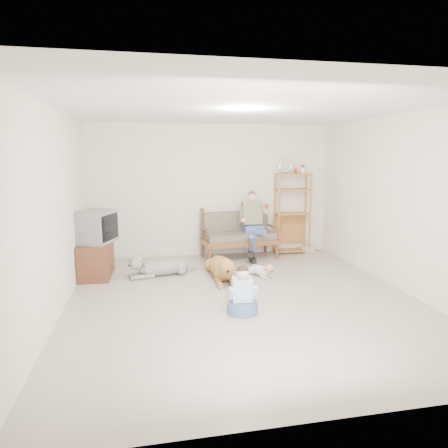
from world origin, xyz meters
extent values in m
plane|color=#BCB3A5|center=(0.00, 0.00, 0.00)|extent=(5.50, 5.50, 0.00)
plane|color=white|center=(0.00, 0.00, 2.70)|extent=(5.50, 5.50, 0.00)
plane|color=silver|center=(0.00, 2.75, 1.35)|extent=(5.00, 0.00, 5.00)
plane|color=silver|center=(0.00, -2.75, 1.35)|extent=(5.00, 0.00, 5.00)
plane|color=silver|center=(-2.50, 0.00, 1.35)|extent=(0.00, 5.50, 5.50)
plane|color=silver|center=(2.50, 0.00, 1.35)|extent=(0.00, 5.50, 5.50)
cube|color=brown|center=(0.50, 2.34, 0.35)|extent=(1.56, 0.83, 0.10)
cube|color=#6C6252|center=(0.50, 2.34, 0.47)|extent=(1.43, 0.72, 0.13)
cube|color=#6C6252|center=(0.50, 2.58, 0.70)|extent=(1.39, 0.24, 0.45)
cylinder|color=brown|center=(0.50, 2.64, 0.90)|extent=(1.40, 0.17, 0.05)
cylinder|color=brown|center=(-0.20, 2.04, 0.15)|extent=(0.07, 0.07, 0.30)
cylinder|color=brown|center=(-0.20, 2.64, 0.47)|extent=(0.07, 0.07, 0.95)
cylinder|color=brown|center=(1.20, 2.04, 0.15)|extent=(0.07, 0.07, 0.30)
cylinder|color=brown|center=(1.20, 2.64, 0.47)|extent=(0.07, 0.07, 0.95)
cube|color=#4A6288|center=(0.76, 2.30, 0.58)|extent=(0.37, 0.35, 0.19)
cube|color=#81805A|center=(0.76, 2.39, 0.91)|extent=(0.39, 0.27, 0.49)
sphere|color=#D8A587|center=(0.76, 2.36, 1.23)|extent=(0.19, 0.19, 0.19)
sphere|color=#524E49|center=(0.76, 2.38, 1.27)|extent=(0.18, 0.18, 0.18)
cylinder|color=red|center=(1.01, 2.19, 1.07)|extent=(0.06, 0.06, 0.08)
cube|color=#AF7737|center=(1.70, 2.55, 1.68)|extent=(0.72, 0.29, 0.03)
torus|color=silver|center=(1.51, 2.55, 1.85)|extent=(0.30, 0.05, 0.30)
cone|color=red|center=(1.75, 2.55, 1.78)|extent=(0.09, 0.09, 0.15)
cylinder|color=#AF7737|center=(1.35, 2.41, 0.85)|extent=(0.04, 0.04, 1.70)
cylinder|color=#AF7737|center=(1.35, 2.69, 0.85)|extent=(0.04, 0.04, 1.70)
cylinder|color=#AF7737|center=(2.05, 2.41, 0.85)|extent=(0.04, 0.04, 1.70)
cylinder|color=#AF7737|center=(2.05, 2.69, 0.85)|extent=(0.04, 0.04, 1.70)
cube|color=silver|center=(2.07, 2.49, 0.07)|extent=(0.26, 0.23, 0.14)
cube|color=brown|center=(-2.22, 1.59, 0.30)|extent=(0.53, 0.92, 0.60)
cube|color=brown|center=(-2.46, 1.37, 0.30)|extent=(0.03, 0.40, 0.50)
cube|color=brown|center=(-2.46, 1.81, 0.30)|extent=(0.03, 0.40, 0.50)
cube|color=slate|center=(-2.20, 1.59, 0.87)|extent=(0.74, 0.81, 0.55)
cube|color=black|center=(-1.96, 1.49, 0.87)|extent=(0.23, 0.53, 0.44)
cube|color=white|center=(-1.25, 2.73, 0.30)|extent=(0.12, 0.02, 0.08)
ellipsoid|color=#A27438|center=(-0.11, 1.17, 0.16)|extent=(0.40, 1.05, 0.33)
sphere|color=#A27438|center=(-0.12, 0.86, 0.18)|extent=(0.33, 0.33, 0.33)
sphere|color=#A27438|center=(-0.12, 0.60, 0.33)|extent=(0.26, 0.26, 0.26)
ellipsoid|color=#A27438|center=(-0.13, 0.49, 0.30)|extent=(0.12, 0.19, 0.10)
cylinder|color=#A27438|center=(-0.10, 1.69, 0.07)|extent=(0.18, 0.41, 0.05)
ellipsoid|color=#A27438|center=(-0.21, 0.63, 0.33)|extent=(0.06, 0.08, 0.13)
ellipsoid|color=#A27438|center=(-0.03, 0.62, 0.33)|extent=(0.06, 0.08, 0.13)
ellipsoid|color=silver|center=(-1.06, 1.44, 0.14)|extent=(0.95, 0.49, 0.27)
sphere|color=silver|center=(-1.33, 1.38, 0.15)|extent=(0.27, 0.27, 0.27)
sphere|color=silver|center=(-1.55, 1.33, 0.27)|extent=(0.23, 0.23, 0.23)
ellipsoid|color=silver|center=(-1.65, 1.31, 0.25)|extent=(0.19, 0.14, 0.09)
cylinder|color=silver|center=(-0.62, 1.53, 0.05)|extent=(0.33, 0.23, 0.04)
ellipsoid|color=silver|center=(-1.54, 1.42, 0.27)|extent=(0.08, 0.07, 0.12)
ellipsoid|color=silver|center=(-1.51, 1.26, 0.27)|extent=(0.08, 0.07, 0.12)
ellipsoid|color=white|center=(0.57, 1.09, 0.09)|extent=(0.36, 0.49, 0.17)
sphere|color=white|center=(0.62, 0.96, 0.10)|extent=(0.17, 0.17, 0.17)
sphere|color=tan|center=(0.67, 0.86, 0.17)|extent=(0.16, 0.16, 0.16)
ellipsoid|color=tan|center=(0.70, 0.80, 0.16)|extent=(0.11, 0.13, 0.06)
cylinder|color=white|center=(0.49, 1.29, 0.03)|extent=(0.14, 0.15, 0.03)
cone|color=tan|center=(0.61, 0.85, 0.22)|extent=(0.05, 0.05, 0.06)
cone|color=tan|center=(0.71, 0.90, 0.22)|extent=(0.05, 0.05, 0.06)
torus|color=red|center=(0.66, 0.88, 0.16)|extent=(0.15, 0.15, 0.02)
cylinder|color=#4A6288|center=(-0.13, -0.48, 0.07)|extent=(0.41, 0.41, 0.15)
cube|color=#ACBDCF|center=(-0.13, -0.46, 0.32)|extent=(0.27, 0.19, 0.32)
sphere|color=#D8A587|center=(-0.13, -0.48, 0.54)|extent=(0.17, 0.17, 0.17)
sphere|color=black|center=(-0.13, -0.47, 0.57)|extent=(0.16, 0.16, 0.16)
camera|label=1|loc=(-1.35, -5.39, 2.08)|focal=32.00mm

